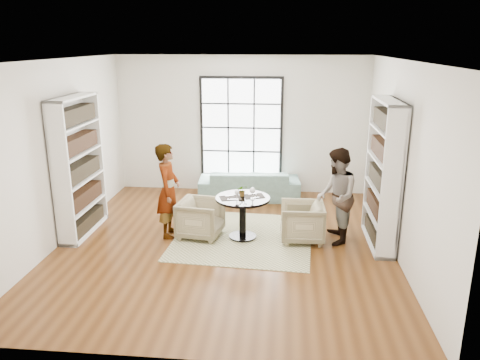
# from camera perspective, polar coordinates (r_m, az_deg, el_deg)

# --- Properties ---
(ground) EXTENTS (6.00, 6.00, 0.00)m
(ground) POSITION_cam_1_polar(r_m,az_deg,el_deg) (7.93, -1.86, -7.78)
(ground) COLOR brown
(room_shell) EXTENTS (6.00, 6.01, 6.00)m
(room_shell) POSITION_cam_1_polar(r_m,az_deg,el_deg) (8.02, -1.45, 2.04)
(room_shell) COLOR silver
(room_shell) RESTS_ON ground
(rug) EXTENTS (2.47, 2.47, 0.01)m
(rug) POSITION_cam_1_polar(r_m,az_deg,el_deg) (8.18, 0.43, -6.95)
(rug) COLOR beige
(rug) RESTS_ON ground
(pedestal_table) EXTENTS (0.92, 0.92, 0.74)m
(pedestal_table) POSITION_cam_1_polar(r_m,az_deg,el_deg) (7.97, 0.33, -3.50)
(pedestal_table) COLOR black
(pedestal_table) RESTS_ON ground
(sofa) EXTENTS (2.20, 0.99, 0.63)m
(sofa) POSITION_cam_1_polar(r_m,az_deg,el_deg) (10.09, 1.14, -0.50)
(sofa) COLOR slate
(sofa) RESTS_ON ground
(armchair_left) EXTENTS (0.82, 0.80, 0.66)m
(armchair_left) POSITION_cam_1_polar(r_m,az_deg,el_deg) (8.13, -4.81, -4.67)
(armchair_left) COLOR tan
(armchair_left) RESTS_ON ground
(armchair_right) EXTENTS (0.74, 0.72, 0.66)m
(armchair_right) POSITION_cam_1_polar(r_m,az_deg,el_deg) (8.01, 7.56, -5.09)
(armchair_right) COLOR tan
(armchair_right) RESTS_ON ground
(person_left) EXTENTS (0.41, 0.61, 1.63)m
(person_left) POSITION_cam_1_polar(r_m,az_deg,el_deg) (8.08, -8.73, -1.29)
(person_left) COLOR gray
(person_left) RESTS_ON ground
(person_right) EXTENTS (0.62, 0.79, 1.61)m
(person_right) POSITION_cam_1_polar(r_m,az_deg,el_deg) (7.90, 11.68, -1.97)
(person_right) COLOR gray
(person_right) RESTS_ON ground
(placemat_left) EXTENTS (0.40, 0.35, 0.01)m
(placemat_left) POSITION_cam_1_polar(r_m,az_deg,el_deg) (7.87, -1.18, -2.19)
(placemat_left) COLOR black
(placemat_left) RESTS_ON pedestal_table
(placemat_right) EXTENTS (0.40, 0.35, 0.01)m
(placemat_right) POSITION_cam_1_polar(r_m,az_deg,el_deg) (7.96, 1.70, -1.97)
(placemat_right) COLOR black
(placemat_right) RESTS_ON pedestal_table
(cutlery_left) EXTENTS (0.20, 0.25, 0.01)m
(cutlery_left) POSITION_cam_1_polar(r_m,az_deg,el_deg) (7.87, -1.18, -2.14)
(cutlery_left) COLOR silver
(cutlery_left) RESTS_ON placemat_left
(cutlery_right) EXTENTS (0.20, 0.25, 0.01)m
(cutlery_right) POSITION_cam_1_polar(r_m,az_deg,el_deg) (7.96, 1.70, -1.92)
(cutlery_right) COLOR silver
(cutlery_right) RESTS_ON placemat_right
(wine_glass_left) EXTENTS (0.08, 0.08, 0.17)m
(wine_glass_left) POSITION_cam_1_polar(r_m,az_deg,el_deg) (7.75, -0.38, -1.53)
(wine_glass_left) COLOR silver
(wine_glass_left) RESTS_ON pedestal_table
(wine_glass_right) EXTENTS (0.09, 0.09, 0.21)m
(wine_glass_right) POSITION_cam_1_polar(r_m,az_deg,el_deg) (7.76, 1.53, -1.33)
(wine_glass_right) COLOR silver
(wine_glass_right) RESTS_ON pedestal_table
(flower_centerpiece) EXTENTS (0.21, 0.19, 0.19)m
(flower_centerpiece) POSITION_cam_1_polar(r_m,az_deg,el_deg) (7.94, 0.27, -1.29)
(flower_centerpiece) COLOR gray
(flower_centerpiece) RESTS_ON pedestal_table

